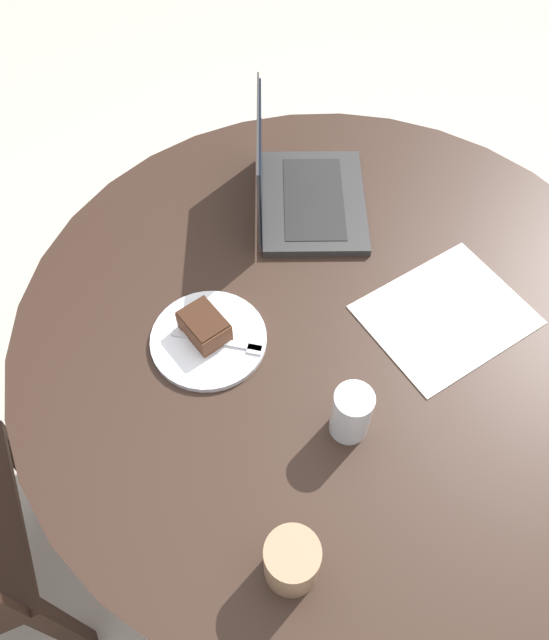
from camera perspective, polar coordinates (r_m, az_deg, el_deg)
ground_plane at (r=1.84m, az=3.91°, el=-12.99°), size 12.00×12.00×0.00m
dining_table at (r=1.30m, az=5.40°, el=-3.55°), size 1.24×1.24×0.73m
paper_document at (r=1.23m, az=15.40°, el=0.47°), size 0.35×0.30×0.00m
plate at (r=1.16m, az=-6.04°, el=-1.77°), size 0.22×0.22×0.01m
cake_slice at (r=1.14m, az=-6.45°, el=-0.53°), size 0.09×0.10×0.05m
fork at (r=1.14m, az=-4.39°, el=-2.09°), size 0.16×0.11×0.00m
coffee_glass at (r=0.96m, az=1.59°, el=-21.19°), size 0.08×0.08×0.10m
water_glass at (r=1.03m, az=7.03°, el=-8.46°), size 0.07×0.07×0.11m
laptop at (r=1.35m, az=2.32°, el=11.69°), size 0.31×0.35×0.22m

